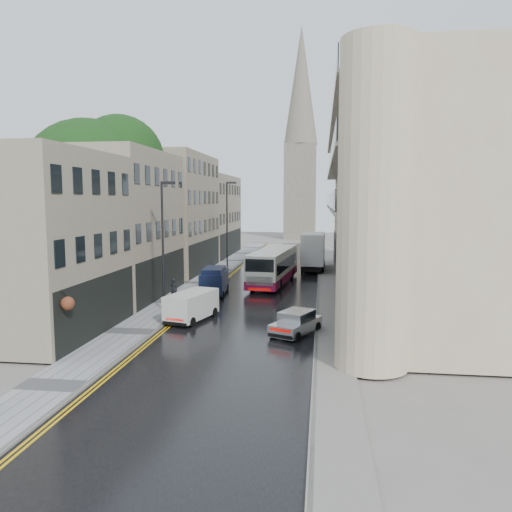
% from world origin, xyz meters
% --- Properties ---
extents(ground, '(200.00, 200.00, 0.00)m').
position_xyz_m(ground, '(0.00, 0.00, 0.00)').
color(ground, slate).
rests_on(ground, ground).
extents(road, '(9.00, 85.00, 0.02)m').
position_xyz_m(road, '(0.00, 27.50, 0.01)').
color(road, black).
rests_on(road, ground).
extents(left_sidewalk, '(2.70, 85.00, 0.12)m').
position_xyz_m(left_sidewalk, '(-5.85, 27.50, 0.06)').
color(left_sidewalk, gray).
rests_on(left_sidewalk, ground).
extents(right_sidewalk, '(1.80, 85.00, 0.12)m').
position_xyz_m(right_sidewalk, '(5.40, 27.50, 0.06)').
color(right_sidewalk, slate).
rests_on(right_sidewalk, ground).
extents(old_shop_row, '(4.50, 56.00, 12.00)m').
position_xyz_m(old_shop_row, '(-9.45, 30.00, 6.00)').
color(old_shop_row, gray).
rests_on(old_shop_row, ground).
extents(modern_block, '(8.00, 40.00, 14.00)m').
position_xyz_m(modern_block, '(10.30, 26.00, 7.00)').
color(modern_block, beige).
rests_on(modern_block, ground).
extents(church_spire, '(6.40, 6.40, 40.00)m').
position_xyz_m(church_spire, '(0.50, 82.00, 20.00)').
color(church_spire, gray).
rests_on(church_spire, ground).
extents(tree_near, '(10.56, 10.56, 13.89)m').
position_xyz_m(tree_near, '(-12.50, 20.00, 6.95)').
color(tree_near, black).
rests_on(tree_near, ground).
extents(tree_far, '(9.24, 9.24, 12.46)m').
position_xyz_m(tree_far, '(-12.20, 33.00, 6.23)').
color(tree_far, black).
rests_on(tree_far, ground).
extents(cream_bus, '(3.67, 11.44, 3.07)m').
position_xyz_m(cream_bus, '(-0.96, 25.53, 1.55)').
color(cream_bus, white).
rests_on(cream_bus, road).
extents(white_lorry, '(2.47, 7.68, 4.01)m').
position_xyz_m(white_lorry, '(2.81, 35.57, 2.02)').
color(white_lorry, silver).
rests_on(white_lorry, road).
extents(silver_hatchback, '(2.92, 3.92, 1.35)m').
position_xyz_m(silver_hatchback, '(2.22, 10.97, 0.69)').
color(silver_hatchback, '#A0A0A4').
rests_on(silver_hatchback, road).
extents(white_van, '(2.73, 4.38, 1.84)m').
position_xyz_m(white_van, '(-4.30, 12.96, 0.94)').
color(white_van, silver).
rests_on(white_van, road).
extents(navy_van, '(2.09, 4.54, 2.26)m').
position_xyz_m(navy_van, '(-4.30, 21.15, 1.15)').
color(navy_van, black).
rests_on(navy_van, road).
extents(pedestrian, '(0.68, 0.56, 1.59)m').
position_xyz_m(pedestrian, '(-6.02, 19.80, 0.92)').
color(pedestrian, black).
rests_on(pedestrian, left_sidewalk).
extents(lamp_post_near, '(0.96, 0.22, 8.51)m').
position_xyz_m(lamp_post_near, '(-5.72, 16.53, 4.38)').
color(lamp_post_near, black).
rests_on(lamp_post_near, left_sidewalk).
extents(lamp_post_far, '(1.05, 0.46, 9.11)m').
position_xyz_m(lamp_post_far, '(-4.78, 34.35, 4.68)').
color(lamp_post_far, black).
rests_on(lamp_post_far, left_sidewalk).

